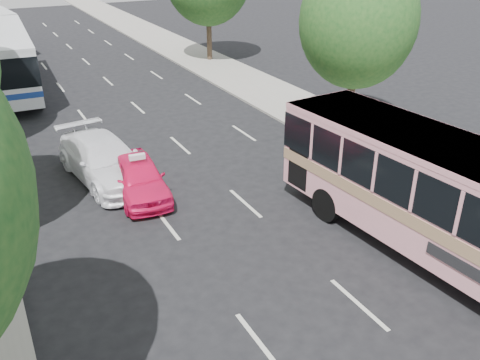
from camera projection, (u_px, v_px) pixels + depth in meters
ground at (283, 273)px, 14.03m from camera, size 120.00×120.00×0.00m
sidewalk_right at (229, 73)px, 33.42m from camera, size 4.00×90.00×0.12m
tree_right_near at (361, 16)px, 21.72m from camera, size 5.10×5.10×7.95m
pink_bus at (444, 191)px, 13.83m from camera, size 3.57×10.97×3.44m
pink_taxi at (139, 177)px, 17.89m from camera, size 2.03×4.22×1.39m
white_pickup at (104, 160)px, 19.02m from camera, size 2.91×5.71×1.59m
tour_coach_front at (6, 55)px, 28.91m from camera, size 3.11×11.81×3.50m
taxi_roof_sign at (137, 157)px, 17.54m from camera, size 0.57×0.23×0.18m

